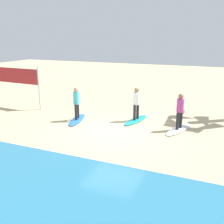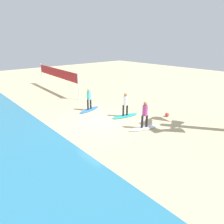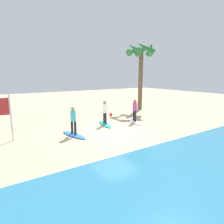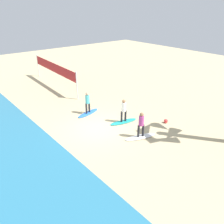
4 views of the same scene
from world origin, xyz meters
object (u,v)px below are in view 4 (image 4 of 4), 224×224
(surfboard_teal, at_px, (123,122))
(surfer_blue, at_px, (88,101))
(surfboard_blue, at_px, (88,113))
(volleyball_net, at_px, (54,69))
(surfer_white, at_px, (141,123))
(beach_ball, at_px, (166,121))
(surfboard_white, at_px, (140,137))
(surfer_teal, at_px, (124,109))

(surfboard_teal, distance_m, surfer_blue, 3.18)
(surfboard_blue, bearing_deg, volleyball_net, -112.61)
(surfer_white, height_order, surfboard_blue, surfer_white)
(surfboard_teal, height_order, surfboard_blue, same)
(surfer_white, bearing_deg, beach_ball, -84.25)
(surfboard_white, distance_m, surfer_blue, 5.18)
(surfboard_blue, xyz_separation_m, volleyball_net, (7.58, -1.22, 1.74))
(surfboard_white, height_order, volleyball_net, volleyball_net)
(surfboard_teal, distance_m, surfer_teal, 0.99)
(volleyball_net, bearing_deg, surfboard_teal, 179.40)
(surfboard_teal, height_order, surfer_blue, surfer_blue)
(surfboard_blue, bearing_deg, surfer_teal, 98.24)
(surfboard_teal, bearing_deg, surfer_blue, -57.25)
(surfer_teal, height_order, beach_ball, surfer_teal)
(surfer_blue, relative_size, volleyball_net, 0.18)
(surfboard_teal, distance_m, volleyball_net, 10.53)
(surfer_blue, relative_size, beach_ball, 5.76)
(surfer_teal, bearing_deg, surfboard_white, 165.52)
(surfboard_teal, bearing_deg, surfer_teal, 0.00)
(volleyball_net, bearing_deg, beach_ball, -170.16)
(surfer_blue, bearing_deg, surfer_teal, -158.32)
(surfboard_white, relative_size, volleyball_net, 0.23)
(surfer_teal, distance_m, surfboard_blue, 3.18)
(surfboard_white, relative_size, surfboard_blue, 1.00)
(volleyball_net, relative_size, beach_ball, 31.92)
(volleyball_net, xyz_separation_m, beach_ball, (-12.36, -2.14, -1.65))
(surfer_white, xyz_separation_m, beach_ball, (0.29, -2.83, -0.89))
(surfer_white, height_order, surfer_teal, same)
(surfboard_white, relative_size, beach_ball, 7.38)
(surfer_blue, height_order, beach_ball, surfer_blue)
(surfboard_teal, height_order, volleyball_net, volleyball_net)
(surfer_teal, relative_size, surfboard_blue, 0.78)
(surfer_white, bearing_deg, surfboard_blue, 6.02)
(surfer_blue, height_order, volleyball_net, volleyball_net)
(surfboard_blue, distance_m, volleyball_net, 7.88)
(surfer_blue, bearing_deg, volleyball_net, -9.17)
(surfboard_blue, height_order, volleyball_net, volleyball_net)
(surfer_white, height_order, beach_ball, surfer_white)
(surfboard_blue, distance_m, beach_ball, 5.84)
(surfer_teal, distance_m, volleyball_net, 10.42)
(surfer_white, xyz_separation_m, volleyball_net, (12.64, -0.69, 0.75))
(surfer_teal, distance_m, beach_ball, 3.12)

